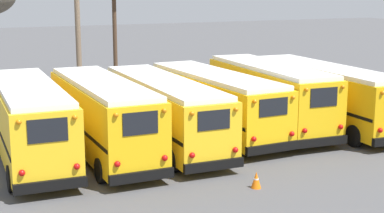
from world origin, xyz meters
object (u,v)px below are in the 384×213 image
school_bus_4 (269,94)px  utility_pole (78,31)px  school_bus_0 (29,120)px  school_bus_1 (103,115)px  school_bus_2 (163,109)px  school_bus_3 (215,101)px  school_bus_5 (324,93)px  traffic_cone (256,180)px

school_bus_4 → utility_pole: utility_pole is taller
school_bus_0 → school_bus_1: 2.98m
school_bus_2 → school_bus_3: 3.04m
school_bus_0 → utility_pole: utility_pole is taller
school_bus_5 → utility_pole: bearing=126.8°
school_bus_0 → school_bus_4: bearing=3.2°
utility_pole → school_bus_0: bearing=-112.2°
school_bus_4 → utility_pole: 14.03m
school_bus_0 → school_bus_1: bearing=-8.4°
school_bus_0 → school_bus_4: school_bus_4 is taller
school_bus_1 → school_bus_5: size_ratio=0.89×
school_bus_5 → utility_pole: size_ratio=1.29×
school_bus_1 → school_bus_3: (5.89, 1.30, -0.09)m
school_bus_0 → utility_pole: (5.24, 12.82, 2.54)m
school_bus_5 → traffic_cone: (-8.02, -6.82, -1.38)m
school_bus_1 → school_bus_3: bearing=12.4°
school_bus_0 → utility_pole: size_ratio=1.19×
school_bus_4 → school_bus_5: 2.99m
school_bus_0 → school_bus_2: 5.89m
school_bus_0 → school_bus_1: school_bus_1 is taller
utility_pole → school_bus_1: bearing=-99.8°
school_bus_0 → school_bus_3: bearing=5.6°
school_bus_2 → school_bus_0: bearing=-178.7°
school_bus_0 → school_bus_2: school_bus_0 is taller
school_bus_3 → school_bus_1: bearing=-167.6°
school_bus_0 → traffic_cone: school_bus_0 is taller
utility_pole → school_bus_5: bearing=-53.2°
school_bus_0 → traffic_cone: (6.71, -6.68, -1.43)m
school_bus_0 → school_bus_4: 11.80m
school_bus_2 → traffic_cone: (0.82, -6.82, -1.32)m
school_bus_2 → school_bus_4: (5.89, 0.53, 0.13)m
utility_pole → traffic_cone: bearing=-85.7°
school_bus_0 → school_bus_4: size_ratio=1.03×
school_bus_3 → school_bus_5: bearing=-7.0°
school_bus_4 → school_bus_5: size_ratio=0.89×
school_bus_5 → school_bus_2: bearing=-180.0°
school_bus_2 → utility_pole: (-0.66, 12.69, 2.65)m
utility_pole → traffic_cone: (1.47, -19.50, -3.97)m
school_bus_2 → utility_pole: 12.98m
school_bus_4 → school_bus_5: (2.95, -0.53, -0.08)m
school_bus_4 → utility_pole: bearing=118.3°
school_bus_2 → school_bus_4: 5.92m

